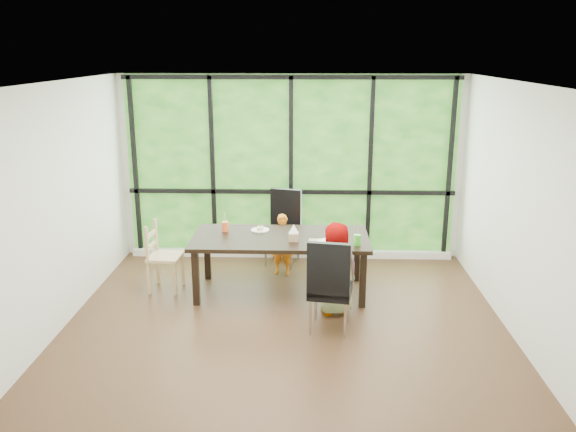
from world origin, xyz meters
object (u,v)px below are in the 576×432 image
(dining_table, at_px, (280,264))
(plate_near, at_px, (328,242))
(child_toddler, at_px, (283,245))
(tissue_box, at_px, (294,237))
(chair_window_leather, at_px, (282,229))
(child_older, at_px, (334,269))
(chair_interior_leather, at_px, (330,284))
(green_cup, at_px, (357,240))
(orange_cup, at_px, (225,227))
(chair_end_beech, at_px, (165,257))
(plate_far, at_px, (260,230))

(dining_table, height_order, plate_near, plate_near)
(child_toddler, distance_m, tissue_box, 0.89)
(child_toddler, bearing_deg, chair_window_leather, 102.48)
(child_older, distance_m, plate_near, 0.44)
(chair_interior_leather, distance_m, plate_near, 0.85)
(chair_window_leather, xyz_separation_m, child_older, (0.68, -1.62, 0.01))
(chair_window_leather, bearing_deg, child_older, -52.48)
(child_toddler, distance_m, green_cup, 1.38)
(chair_interior_leather, bearing_deg, orange_cup, -33.58)
(chair_window_leather, bearing_deg, chair_end_beech, -131.17)
(chair_end_beech, distance_m, child_toddler, 1.61)
(chair_window_leather, distance_m, plate_far, 0.85)
(chair_window_leather, xyz_separation_m, chair_end_beech, (-1.47, -0.99, -0.09))
(chair_end_beech, height_order, child_older, child_older)
(chair_interior_leather, distance_m, chair_end_beech, 2.35)
(plate_far, distance_m, green_cup, 1.34)
(chair_window_leather, distance_m, plate_near, 1.40)
(orange_cup, bearing_deg, plate_near, -16.97)
(chair_end_beech, relative_size, child_toddler, 1.05)
(chair_interior_leather, distance_m, tissue_box, 1.00)
(dining_table, relative_size, chair_window_leather, 2.06)
(plate_far, xyz_separation_m, tissue_box, (0.45, -0.41, 0.04))
(plate_near, bearing_deg, green_cup, -16.09)
(dining_table, relative_size, tissue_box, 18.54)
(chair_window_leather, relative_size, child_older, 0.97)
(dining_table, relative_size, plate_far, 9.29)
(child_toddler, xyz_separation_m, child_older, (0.66, -1.22, 0.12))
(tissue_box, bearing_deg, chair_interior_leather, -63.83)
(chair_window_leather, bearing_deg, plate_near, -48.60)
(child_toddler, height_order, child_older, child_older)
(chair_end_beech, relative_size, tissue_box, 7.50)
(plate_far, bearing_deg, plate_near, -27.49)
(chair_end_beech, xyz_separation_m, plate_far, (1.21, 0.21, 0.31))
(plate_near, relative_size, tissue_box, 2.12)
(chair_end_beech, distance_m, child_older, 2.24)
(chair_window_leather, height_order, chair_interior_leather, same)
(plate_far, relative_size, tissue_box, 1.99)
(child_older, relative_size, orange_cup, 8.52)
(child_older, relative_size, green_cup, 8.35)
(green_cup, bearing_deg, chair_end_beech, 172.07)
(dining_table, height_order, child_older, child_older)
(child_toddler, bearing_deg, chair_end_beech, -148.90)
(orange_cup, bearing_deg, chair_window_leather, 49.73)
(chair_interior_leather, height_order, orange_cup, chair_interior_leather)
(chair_end_beech, bearing_deg, child_toddler, -64.03)
(chair_window_leather, xyz_separation_m, tissue_box, (0.19, -1.19, 0.26))
(chair_interior_leather, height_order, green_cup, chair_interior_leather)
(dining_table, height_order, chair_end_beech, chair_end_beech)
(green_cup, bearing_deg, child_older, -134.90)
(green_cup, xyz_separation_m, tissue_box, (-0.77, 0.14, -0.02))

